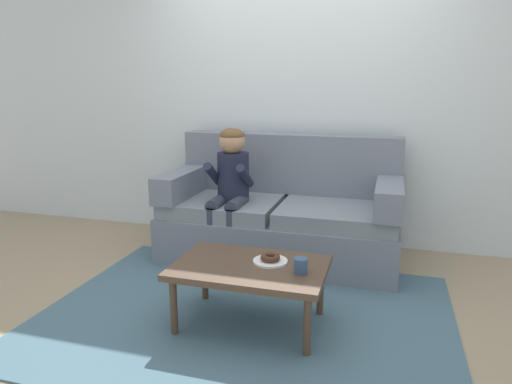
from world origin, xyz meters
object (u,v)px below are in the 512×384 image
at_px(mug, 301,266).
at_px(person_child, 230,182).
at_px(couch, 282,216).
at_px(donut, 270,257).
at_px(coffee_table, 250,271).

bearing_deg(mug, person_child, 127.50).
bearing_deg(couch, donut, -80.31).
bearing_deg(donut, coffee_table, -147.46).
distance_m(coffee_table, mug, 0.33).
bearing_deg(mug, donut, 152.37).
distance_m(couch, person_child, 0.54).
bearing_deg(mug, coffee_table, 172.89).
relative_size(donut, mug, 1.33).
distance_m(couch, coffee_table, 1.19).
height_order(coffee_table, mug, mug).
xyz_separation_m(coffee_table, mug, (0.31, -0.04, 0.09)).
distance_m(coffee_table, person_child, 1.13).
relative_size(coffee_table, person_child, 0.82).
bearing_deg(person_child, couch, 29.36).
xyz_separation_m(couch, donut, (0.19, -1.12, 0.07)).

